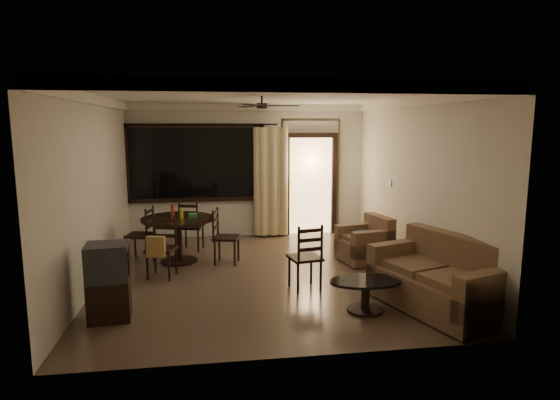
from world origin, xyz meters
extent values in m
plane|color=#7F6651|center=(0.00, 0.00, 0.00)|extent=(5.50, 5.50, 0.00)
plane|color=beige|center=(0.00, 2.75, 1.40)|extent=(5.00, 0.00, 5.00)
plane|color=beige|center=(0.00, -2.75, 1.40)|extent=(5.00, 0.00, 5.00)
plane|color=beige|center=(-2.50, 0.00, 1.40)|extent=(0.00, 5.50, 5.50)
plane|color=beige|center=(2.50, 0.00, 1.40)|extent=(0.00, 5.50, 5.50)
plane|color=white|center=(0.00, 0.00, 2.80)|extent=(5.50, 5.50, 0.00)
cube|color=black|center=(-1.10, 2.72, 1.57)|extent=(2.70, 0.04, 1.45)
cylinder|color=black|center=(-1.00, 2.63, 2.38)|extent=(3.20, 0.03, 0.03)
cube|color=#FFC684|center=(1.35, 2.71, 1.05)|extent=(0.91, 0.03, 2.08)
cube|color=white|center=(2.48, 1.05, 1.30)|extent=(0.02, 0.18, 0.12)
cylinder|color=black|center=(0.00, 0.00, 2.74)|extent=(0.03, 0.03, 0.12)
cylinder|color=black|center=(0.00, 0.00, 2.65)|extent=(0.16, 0.16, 0.08)
cylinder|color=black|center=(-1.37, 0.91, 0.76)|extent=(1.25, 1.25, 0.04)
cylinder|color=black|center=(-1.37, 0.91, 0.39)|extent=(0.13, 0.13, 0.73)
cylinder|color=black|center=(-1.37, 0.91, 0.02)|extent=(0.63, 0.63, 0.03)
cylinder|color=maroon|center=(-1.46, 0.99, 0.89)|extent=(0.06, 0.06, 0.22)
cylinder|color=#B0A012|center=(-1.30, 0.84, 0.87)|extent=(0.06, 0.06, 0.18)
cube|color=#237635|center=(-1.12, 0.98, 0.81)|extent=(0.14, 0.10, 0.05)
cube|color=black|center=(-2.05, 1.12, 0.45)|extent=(0.51, 0.51, 0.04)
cube|color=black|center=(-0.55, 0.70, 0.45)|extent=(0.51, 0.51, 0.04)
cube|color=black|center=(-1.58, 0.09, 0.45)|extent=(0.51, 0.51, 0.04)
cube|color=#B0854B|center=(-1.63, -0.14, 0.55)|extent=(0.29, 0.15, 0.32)
cube|color=black|center=(-1.18, 1.69, 0.45)|extent=(0.51, 0.51, 0.04)
cube|color=black|center=(-2.05, -1.46, 0.25)|extent=(0.54, 0.50, 0.50)
cube|color=black|center=(-2.05, -1.46, 0.72)|extent=(0.54, 0.50, 0.45)
cube|color=black|center=(-1.80, -1.44, 0.72)|extent=(0.06, 0.36, 0.30)
cube|color=#41271E|center=(2.05, -1.76, 0.24)|extent=(1.42, 1.93, 0.43)
cube|color=#41271E|center=(2.38, -1.65, 0.60)|extent=(0.75, 1.71, 0.70)
cube|color=#41271E|center=(2.29, -2.49, 0.45)|extent=(0.93, 0.47, 0.54)
cube|color=#41271E|center=(1.81, -1.03, 0.45)|extent=(0.93, 0.47, 0.54)
cube|color=#41271E|center=(2.00, -1.78, 0.49)|extent=(1.09, 1.64, 0.13)
cube|color=#41271E|center=(1.82, 0.45, 0.20)|extent=(0.91, 0.91, 0.36)
cube|color=#41271E|center=(2.11, 0.51, 0.50)|extent=(0.33, 0.79, 0.59)
cube|color=#41271E|center=(1.88, 0.15, 0.38)|extent=(0.79, 0.32, 0.46)
cube|color=#41271E|center=(1.76, 0.75, 0.38)|extent=(0.79, 0.32, 0.46)
cube|color=#41271E|center=(1.78, 0.44, 0.41)|extent=(0.65, 0.69, 0.11)
ellipsoid|color=navy|center=(1.78, 0.44, 0.51)|extent=(0.33, 0.27, 0.10)
ellipsoid|color=black|center=(1.14, -1.68, 0.40)|extent=(0.94, 0.56, 0.03)
cylinder|color=black|center=(1.14, -1.68, 0.20)|extent=(0.10, 0.10, 0.38)
cylinder|color=black|center=(1.14, -1.68, 0.02)|extent=(0.46, 0.46, 0.03)
cube|color=black|center=(0.53, -0.74, 0.46)|extent=(0.51, 0.51, 0.04)
camera|label=1|loc=(-0.77, -7.17, 2.36)|focal=30.00mm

